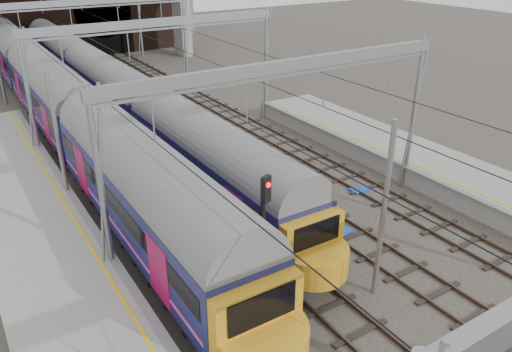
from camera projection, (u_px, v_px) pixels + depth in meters
ground at (414, 323)px, 17.66m from camera, size 160.00×160.00×0.00m
tracks at (214, 172)px, 29.09m from camera, size 14.40×80.00×0.22m
overhead_line at (162, 41)px, 31.24m from camera, size 16.80×80.00×8.00m
retaining_wall at (69, 18)px, 56.10m from camera, size 28.00×2.75×9.00m
train_main at (82, 68)px, 42.20m from camera, size 2.73×63.21×4.72m
train_second at (53, 95)px, 34.23m from camera, size 3.04×52.64×5.15m
signal_near_left at (264, 227)px, 17.18m from camera, size 0.42×0.48×5.30m
equip_cover_a at (294, 246)px, 22.02m from camera, size 0.87×0.71×0.09m
equip_cover_b at (341, 232)px, 23.07m from camera, size 1.09×0.87×0.11m
equip_cover_c at (359, 190)px, 26.93m from camera, size 0.95×0.67×0.11m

